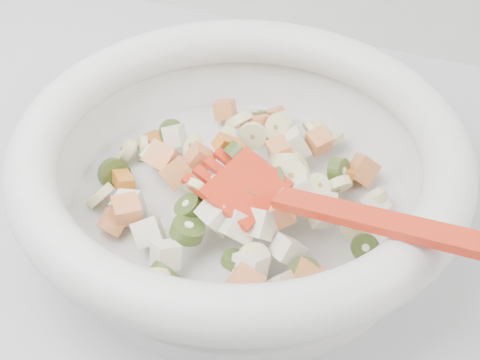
% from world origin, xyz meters
% --- Properties ---
extents(mixing_bowl, '(0.41, 0.37, 0.13)m').
position_xyz_m(mixing_bowl, '(0.00, 1.41, 0.96)').
color(mixing_bowl, silver).
rests_on(mixing_bowl, counter).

